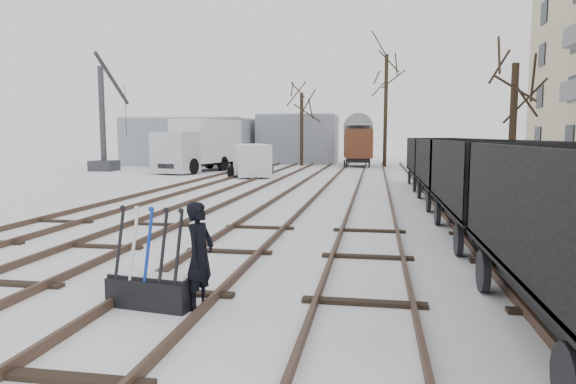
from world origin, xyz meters
name	(u,v)px	position (x,y,z in m)	size (l,w,h in m)	color
ground	(177,294)	(0.00, 0.00, 0.00)	(120.00, 120.00, 0.00)	white
tracks	(300,194)	(0.00, 13.67, 0.07)	(13.90, 52.00, 0.16)	black
shed_left	(192,141)	(-13.00, 36.00, 2.05)	(10.00, 8.00, 4.10)	gray
shed_right	(299,139)	(-4.00, 40.00, 2.25)	(7.00, 6.00, 4.50)	gray
ground_frame	(150,289)	(-0.15, -0.66, 0.28)	(1.35, 0.60, 1.49)	black
worker	(200,256)	(0.60, -0.56, 0.80)	(0.58, 0.38, 1.59)	black
freight_wagon_b	(494,202)	(6.00, 5.47, 0.93)	(2.39, 5.97, 2.44)	black
freight_wagon_c	(455,180)	(6.00, 11.87, 0.93)	(2.39, 5.97, 2.44)	black
freight_wagon_d	(435,169)	(6.00, 18.27, 0.93)	(2.39, 5.97, 2.44)	black
box_van_wagon	(358,142)	(1.63, 35.16, 1.98)	(2.76, 4.66, 3.40)	black
lorry	(200,145)	(-9.21, 27.35, 1.89)	(3.93, 8.44, 3.68)	black
panel_van	(251,160)	(-4.55, 23.62, 1.05)	(3.41, 4.97, 2.01)	silver
crane	(105,140)	(-16.33, 26.98, 2.22)	(1.70, 4.90, 8.43)	#323337
tree_near	(513,131)	(8.71, 15.01, 2.75)	(0.30, 0.30, 5.51)	black
tree_far_left	(302,129)	(-3.10, 35.54, 3.07)	(0.30, 0.30, 6.14)	black
tree_far_right	(386,111)	(3.84, 35.05, 4.52)	(0.30, 0.30, 9.03)	black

